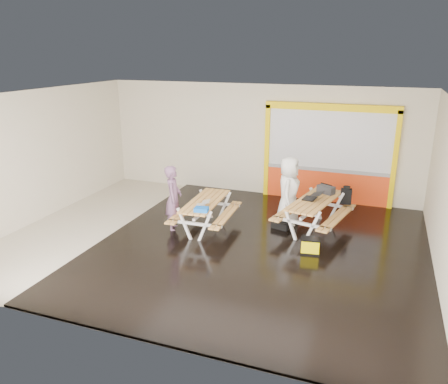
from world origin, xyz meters
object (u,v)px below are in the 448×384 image
at_px(toolbox, 326,189).
at_px(dark_case, 282,225).
at_px(person_right, 289,192).
at_px(picnic_table_left, 205,207).
at_px(laptop_left, 202,204).
at_px(person_left, 173,199).
at_px(blue_pouch, 201,209).
at_px(laptop_right, 312,197).
at_px(backpack, 346,195).
at_px(picnic_table_right, 314,207).
at_px(fluke_bag, 310,246).

relative_size(toolbox, dark_case, 1.10).
bearing_deg(person_right, toolbox, -72.69).
relative_size(picnic_table_left, laptop_left, 5.23).
xyz_separation_m(person_left, laptop_left, (0.87, -0.15, 0.01)).
height_order(laptop_left, toolbox, toolbox).
relative_size(blue_pouch, dark_case, 0.72).
height_order(person_right, laptop_left, person_right).
distance_m(laptop_left, laptop_right, 2.78).
height_order(picnic_table_left, backpack, backpack).
bearing_deg(picnic_table_right, laptop_right, -171.66).
bearing_deg(blue_pouch, picnic_table_left, 105.71).
xyz_separation_m(person_right, laptop_left, (-1.81, -1.55, -0.06)).
bearing_deg(dark_case, person_right, 82.42).
bearing_deg(fluke_bag, picnic_table_right, 96.38).
bearing_deg(picnic_table_left, laptop_right, 18.56).
xyz_separation_m(person_left, fluke_bag, (3.57, -0.28, -0.63)).
distance_m(person_left, backpack, 4.56).
height_order(laptop_left, dark_case, laptop_left).
bearing_deg(person_right, fluke_bag, -155.20).
relative_size(picnic_table_left, picnic_table_right, 0.85).
height_order(blue_pouch, toolbox, toolbox).
relative_size(person_right, backpack, 3.94).
bearing_deg(picnic_table_left, laptop_left, -77.17).
relative_size(blue_pouch, fluke_bag, 0.71).
bearing_deg(blue_pouch, backpack, 38.58).
distance_m(person_right, fluke_bag, 2.03).
height_order(laptop_right, toolbox, toolbox).
bearing_deg(laptop_left, dark_case, 32.59).
xyz_separation_m(dark_case, fluke_bag, (0.95, -1.26, 0.09)).
bearing_deg(person_right, person_left, 114.43).
xyz_separation_m(laptop_left, dark_case, (1.76, 1.12, -0.73)).
bearing_deg(blue_pouch, laptop_left, 108.92).
bearing_deg(laptop_right, picnic_table_left, -161.44).
height_order(laptop_left, laptop_right, laptop_right).
height_order(picnic_table_left, dark_case, picnic_table_left).
relative_size(laptop_left, blue_pouch, 1.23).
xyz_separation_m(toolbox, backpack, (0.51, 0.24, -0.17)).
height_order(laptop_right, blue_pouch, laptop_right).
xyz_separation_m(laptop_right, fluke_bag, (0.23, -1.40, -0.71)).
height_order(person_right, toolbox, person_right).
distance_m(picnic_table_left, toolbox, 3.21).
height_order(backpack, fluke_bag, backpack).
xyz_separation_m(laptop_left, toolbox, (2.73, 1.89, 0.11)).
distance_m(picnic_table_right, laptop_left, 2.86).
bearing_deg(picnic_table_right, person_left, -161.63).
xyz_separation_m(picnic_table_right, laptop_right, (-0.07, -0.01, 0.27)).
bearing_deg(person_right, laptop_right, -116.09).
height_order(blue_pouch, backpack, backpack).
height_order(person_right, laptop_right, person_right).
bearing_deg(laptop_left, fluke_bag, -2.81).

